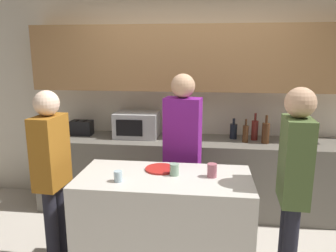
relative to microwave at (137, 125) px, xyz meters
name	(u,v)px	position (x,y,z in m)	size (l,w,h in m)	color
back_wall	(190,82)	(0.63, 0.19, 0.50)	(6.40, 0.40, 2.70)	beige
back_counter	(188,175)	(0.63, -0.08, -0.59)	(3.60, 0.62, 0.88)	#6B665B
kitchen_island	(164,229)	(0.52, -1.39, -0.57)	(1.38, 0.66, 0.94)	beige
microwave	(137,125)	(0.00, 0.00, 0.00)	(0.52, 0.39, 0.30)	#B7BABC
toaster	(82,128)	(-0.70, 0.00, -0.06)	(0.26, 0.16, 0.18)	black
potted_plant	(296,125)	(1.86, 0.00, 0.05)	(0.14, 0.14, 0.40)	silver
bottle_0	(233,131)	(1.16, 0.04, -0.06)	(0.08, 0.08, 0.25)	black
bottle_1	(245,133)	(1.29, -0.11, -0.05)	(0.07, 0.07, 0.27)	#472814
bottle_2	(255,130)	(1.40, 0.01, -0.03)	(0.08, 0.08, 0.32)	maroon
bottle_3	(266,133)	(1.51, -0.12, -0.03)	(0.09, 0.09, 0.32)	#472814
plate_on_island	(161,169)	(0.47, -1.26, -0.09)	(0.26, 0.26, 0.01)	red
cup_0	(212,170)	(0.90, -1.37, -0.04)	(0.08, 0.08, 0.11)	#AE5E6E
cup_1	(174,170)	(0.60, -1.36, -0.05)	(0.07, 0.07, 0.09)	#89AD91
cup_2	(118,176)	(0.19, -1.54, -0.06)	(0.07, 0.07, 0.08)	silver
person_left	(52,167)	(-0.45, -1.33, -0.09)	(0.21, 0.35, 1.60)	black
person_center	(294,178)	(1.49, -1.45, -0.05)	(0.22, 0.35, 1.66)	black
person_right	(182,146)	(0.62, -0.80, -0.02)	(0.37, 0.24, 1.70)	black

